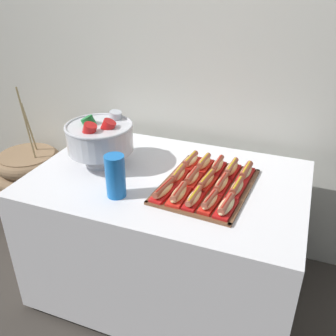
{
  "coord_description": "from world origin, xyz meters",
  "views": [
    {
      "loc": [
        0.6,
        -1.54,
        1.71
      ],
      "look_at": [
        -0.0,
        0.02,
        0.81
      ],
      "focal_mm": 39.84,
      "sensor_mm": 36.0,
      "label": 1
    }
  ],
  "objects_px": {
    "hot_dog_8": "(221,184)",
    "hot_dog_12": "(217,166)",
    "hot_dog_6": "(192,178)",
    "hot_dog_10": "(190,161)",
    "floor_vase": "(33,189)",
    "hot_dog_11": "(204,163)",
    "hot_dog_1": "(179,194)",
    "hot_dog_5": "(178,175)",
    "serving_tray": "(206,186)",
    "hot_dog_9": "(237,188)",
    "hot_dog_2": "(194,198)",
    "cup_stack": "(115,176)",
    "hot_dog_3": "(210,202)",
    "hot_dog_4": "(226,206)",
    "hot_dog_0": "(164,190)",
    "hot_dog_7": "(206,181)",
    "punch_bowl": "(100,137)",
    "buffet_table": "(168,234)",
    "hot_dog_14": "(246,172)"
  },
  "relations": [
    {
      "from": "buffet_table",
      "to": "hot_dog_1",
      "type": "height_order",
      "value": "hot_dog_1"
    },
    {
      "from": "hot_dog_6",
      "to": "hot_dog_3",
      "type": "bearing_deg",
      "value": -51.62
    },
    {
      "from": "hot_dog_6",
      "to": "hot_dog_11",
      "type": "bearing_deg",
      "value": 86.1
    },
    {
      "from": "hot_dog_10",
      "to": "hot_dog_12",
      "type": "bearing_deg",
      "value": -3.9
    },
    {
      "from": "hot_dog_4",
      "to": "hot_dog_11",
      "type": "relative_size",
      "value": 1.06
    },
    {
      "from": "hot_dog_11",
      "to": "serving_tray",
      "type": "bearing_deg",
      "value": -69.45
    },
    {
      "from": "hot_dog_7",
      "to": "cup_stack",
      "type": "height_order",
      "value": "cup_stack"
    },
    {
      "from": "hot_dog_14",
      "to": "punch_bowl",
      "type": "bearing_deg",
      "value": -171.04
    },
    {
      "from": "hot_dog_3",
      "to": "hot_dog_8",
      "type": "xyz_separation_m",
      "value": [
        0.01,
        0.16,
        -0.0
      ]
    },
    {
      "from": "hot_dog_14",
      "to": "punch_bowl",
      "type": "relative_size",
      "value": 0.47
    },
    {
      "from": "hot_dog_2",
      "to": "hot_dog_7",
      "type": "xyz_separation_m",
      "value": [
        0.01,
        0.16,
        0.0
      ]
    },
    {
      "from": "hot_dog_6",
      "to": "hot_dog_2",
      "type": "bearing_deg",
      "value": -69.45
    },
    {
      "from": "hot_dog_8",
      "to": "hot_dog_12",
      "type": "xyz_separation_m",
      "value": [
        -0.06,
        0.17,
        0.0
      ]
    },
    {
      "from": "cup_stack",
      "to": "serving_tray",
      "type": "bearing_deg",
      "value": 31.04
    },
    {
      "from": "hot_dog_2",
      "to": "floor_vase",
      "type": "bearing_deg",
      "value": 160.63
    },
    {
      "from": "hot_dog_1",
      "to": "hot_dog_5",
      "type": "bearing_deg",
      "value": 110.55
    },
    {
      "from": "hot_dog_5",
      "to": "punch_bowl",
      "type": "relative_size",
      "value": 0.45
    },
    {
      "from": "hot_dog_2",
      "to": "hot_dog_11",
      "type": "bearing_deg",
      "value": 98.91
    },
    {
      "from": "hot_dog_10",
      "to": "floor_vase",
      "type": "bearing_deg",
      "value": 173.33
    },
    {
      "from": "serving_tray",
      "to": "hot_dog_11",
      "type": "distance_m",
      "value": 0.18
    },
    {
      "from": "hot_dog_1",
      "to": "hot_dog_7",
      "type": "xyz_separation_m",
      "value": [
        0.09,
        0.16,
        0.0
      ]
    },
    {
      "from": "hot_dog_1",
      "to": "hot_dog_12",
      "type": "relative_size",
      "value": 1.02
    },
    {
      "from": "hot_dog_2",
      "to": "cup_stack",
      "type": "height_order",
      "value": "cup_stack"
    },
    {
      "from": "hot_dog_0",
      "to": "hot_dog_7",
      "type": "height_order",
      "value": "same"
    },
    {
      "from": "hot_dog_11",
      "to": "cup_stack",
      "type": "height_order",
      "value": "cup_stack"
    },
    {
      "from": "serving_tray",
      "to": "hot_dog_9",
      "type": "relative_size",
      "value": 3.23
    },
    {
      "from": "hot_dog_3",
      "to": "buffet_table",
      "type": "bearing_deg",
      "value": 144.82
    },
    {
      "from": "hot_dog_10",
      "to": "hot_dog_8",
      "type": "bearing_deg",
      "value": -40.15
    },
    {
      "from": "serving_tray",
      "to": "hot_dog_8",
      "type": "relative_size",
      "value": 3.08
    },
    {
      "from": "floor_vase",
      "to": "hot_dog_0",
      "type": "distance_m",
      "value": 1.43
    },
    {
      "from": "hot_dog_8",
      "to": "cup_stack",
      "type": "relative_size",
      "value": 0.87
    },
    {
      "from": "hot_dog_11",
      "to": "buffet_table",
      "type": "bearing_deg",
      "value": -135.46
    },
    {
      "from": "hot_dog_8",
      "to": "hot_dog_0",
      "type": "bearing_deg",
      "value": -147.64
    },
    {
      "from": "hot_dog_8",
      "to": "hot_dog_10",
      "type": "height_order",
      "value": "same"
    },
    {
      "from": "hot_dog_4",
      "to": "hot_dog_7",
      "type": "xyz_separation_m",
      "value": [
        -0.14,
        0.17,
        0.0
      ]
    },
    {
      "from": "hot_dog_0",
      "to": "hot_dog_3",
      "type": "xyz_separation_m",
      "value": [
        0.22,
        -0.02,
        0.0
      ]
    },
    {
      "from": "floor_vase",
      "to": "hot_dog_3",
      "type": "height_order",
      "value": "floor_vase"
    },
    {
      "from": "hot_dog_8",
      "to": "hot_dog_3",
      "type": "bearing_deg",
      "value": -93.9
    },
    {
      "from": "floor_vase",
      "to": "hot_dog_11",
      "type": "xyz_separation_m",
      "value": [
        1.33,
        -0.15,
        0.54
      ]
    },
    {
      "from": "hot_dog_1",
      "to": "hot_dog_6",
      "type": "relative_size",
      "value": 1.11
    },
    {
      "from": "serving_tray",
      "to": "hot_dog_12",
      "type": "height_order",
      "value": "hot_dog_12"
    },
    {
      "from": "hot_dog_2",
      "to": "hot_dog_12",
      "type": "height_order",
      "value": "hot_dog_12"
    },
    {
      "from": "hot_dog_9",
      "to": "hot_dog_2",
      "type": "bearing_deg",
      "value": -136.17
    },
    {
      "from": "buffet_table",
      "to": "hot_dog_8",
      "type": "bearing_deg",
      "value": -5.84
    },
    {
      "from": "cup_stack",
      "to": "hot_dog_3",
      "type": "bearing_deg",
      "value": 7.01
    },
    {
      "from": "serving_tray",
      "to": "hot_dog_10",
      "type": "height_order",
      "value": "hot_dog_10"
    },
    {
      "from": "hot_dog_2",
      "to": "hot_dog_4",
      "type": "bearing_deg",
      "value": -3.9
    },
    {
      "from": "hot_dog_3",
      "to": "hot_dog_12",
      "type": "height_order",
      "value": "hot_dog_12"
    },
    {
      "from": "hot_dog_9",
      "to": "hot_dog_10",
      "type": "xyz_separation_m",
      "value": [
        -0.29,
        0.19,
        0.0
      ]
    },
    {
      "from": "hot_dog_6",
      "to": "hot_dog_10",
      "type": "height_order",
      "value": "hot_dog_6"
    }
  ]
}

